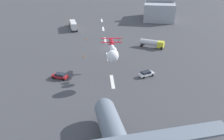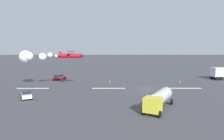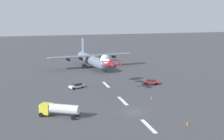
% 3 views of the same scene
% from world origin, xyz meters
% --- Properties ---
extents(ground_plane, '(440.00, 440.00, 0.00)m').
position_xyz_m(ground_plane, '(0.00, 0.00, 0.00)').
color(ground_plane, '#424247').
rests_on(ground_plane, ground).
extents(runway_stripe_2, '(8.00, 0.90, 0.01)m').
position_xyz_m(runway_stripe_2, '(-9.33, 0.00, 0.01)').
color(runway_stripe_2, white).
rests_on(runway_stripe_2, ground).
extents(runway_stripe_3, '(8.00, 0.90, 0.01)m').
position_xyz_m(runway_stripe_3, '(9.33, 0.00, 0.01)').
color(runway_stripe_3, white).
rests_on(runway_stripe_3, ground).
extents(runway_stripe_4, '(8.00, 0.90, 0.01)m').
position_xyz_m(runway_stripe_4, '(28.00, 0.00, 0.01)').
color(runway_stripe_4, white).
rests_on(runway_stripe_4, ground).
extents(stunt_biplane_red, '(15.73, 6.04, 3.04)m').
position_xyz_m(stunt_biplane_red, '(26.94, 0.17, 7.83)').
color(stunt_biplane_red, red).
extents(fuel_tanker_truck, '(6.59, 8.98, 2.90)m').
position_xyz_m(fuel_tanker_truck, '(1.09, 17.06, 1.74)').
color(fuel_tanker_truck, yellow).
rests_on(fuel_tanker_truck, ground).
extents(followme_car_yellow, '(3.50, 4.78, 1.52)m').
position_xyz_m(followme_car_yellow, '(25.08, -14.09, 0.81)').
color(followme_car_yellow, '#B21E23').
rests_on(followme_car_yellow, ground).
extents(airport_staff_sedan, '(3.51, 4.75, 1.52)m').
position_xyz_m(airport_staff_sedan, '(25.53, 9.64, 0.81)').
color(airport_staff_sedan, white).
rests_on(airport_staff_sedan, ground).
extents(traffic_cone_near, '(0.44, 0.44, 0.75)m').
position_xyz_m(traffic_cone_near, '(-10.62, -8.02, 0.38)').
color(traffic_cone_near, orange).
rests_on(traffic_cone_near, ground).
extents(traffic_cone_far, '(0.44, 0.44, 0.75)m').
position_xyz_m(traffic_cone_far, '(9.25, -7.95, 0.38)').
color(traffic_cone_far, orange).
rests_on(traffic_cone_far, ground).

